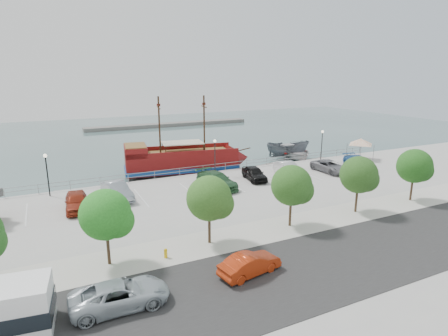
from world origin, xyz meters
name	(u,v)px	position (x,y,z in m)	size (l,w,h in m)	color
ground	(241,199)	(0.00, 0.00, -1.00)	(160.00, 160.00, 0.00)	#3A5755
land_slab	(420,304)	(0.00, -21.00, -0.60)	(100.00, 58.00, 1.20)	#A4A3A0
street	(355,255)	(0.00, -16.00, 0.01)	(100.00, 8.00, 0.04)	#272626
sidewalk	(300,224)	(0.00, -10.00, 0.01)	(100.00, 4.00, 0.05)	beige
seawall_railing	(211,168)	(0.00, 7.80, 0.53)	(50.00, 0.06, 1.00)	gray
far_shore	(170,125)	(10.00, 55.00, -0.60)	(40.00, 3.00, 0.80)	slate
pirate_ship	(191,160)	(-1.04, 11.88, 0.76)	(16.86, 7.02, 10.49)	maroon
patrol_boat	(288,151)	(15.22, 13.19, 0.25)	(2.43, 6.45, 2.50)	slate
speedboat	(294,153)	(16.26, 13.04, -0.19)	(5.56, 7.79, 1.61)	silver
dock_west	(86,191)	(-14.36, 9.20, -0.81)	(6.52, 1.86, 0.37)	gray
dock_mid	(265,168)	(8.72, 9.20, -0.78)	(7.54, 2.16, 0.43)	slate
dock_east	(310,162)	(16.40, 9.20, -0.80)	(7.08, 2.02, 0.40)	slate
canopy_tent	(361,138)	(21.78, 5.15, 2.94)	(4.32, 4.32, 3.38)	slate
street_van	(120,295)	(-15.22, -14.87, 0.71)	(2.36, 5.12, 1.42)	#A5B1B7
street_sedan	(250,264)	(-7.52, -14.98, 0.67)	(1.41, 4.04, 1.33)	#B42F0E
fire_hydrant	(166,253)	(-11.51, -10.80, 0.37)	(0.24, 0.24, 0.69)	#E3B00D
lamp_post_left	(47,167)	(-18.00, 6.50, 2.94)	(0.36, 0.36, 4.28)	black
lamp_post_mid	(215,151)	(0.00, 6.50, 2.94)	(0.36, 0.36, 4.28)	black
lamp_post_right	(322,140)	(16.00, 6.50, 2.94)	(0.36, 0.36, 4.28)	black
tree_b	(108,216)	(-14.85, -10.07, 3.30)	(3.30, 3.20, 5.00)	#473321
tree_c	(211,200)	(-7.85, -10.07, 3.30)	(3.30, 3.20, 5.00)	#473321
tree_d	(294,187)	(-0.85, -10.07, 3.30)	(3.30, 3.20, 5.00)	#473321
tree_e	(361,176)	(6.15, -10.07, 3.30)	(3.30, 3.20, 5.00)	#473321
tree_f	(416,167)	(13.15, -10.07, 3.30)	(3.30, 3.20, 5.00)	#473321
parked_car_a	(76,201)	(-15.93, 1.28, 0.81)	(1.91, 4.74, 1.62)	maroon
parked_car_b	(117,191)	(-12.15, 2.61, 0.84)	(1.77, 5.08, 1.67)	#8F97A0
parked_car_d	(217,180)	(-1.96, 1.75, 0.83)	(2.32, 5.70, 1.65)	#2E5E35
parked_car_e	(254,173)	(3.10, 2.57, 0.77)	(1.82, 4.52, 1.54)	black
parked_car_f	(288,169)	(7.50, 2.26, 0.82)	(1.73, 4.97, 1.64)	silver
parked_car_g	(330,166)	(13.16, 1.51, 0.71)	(2.37, 5.13, 1.43)	slate
parked_car_h	(358,162)	(18.08, 1.72, 0.73)	(2.04, 5.02, 1.46)	#2E62A4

